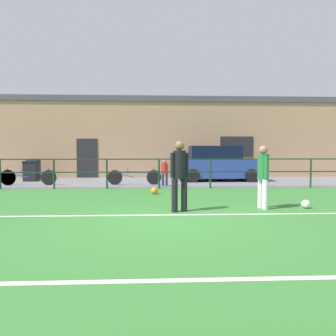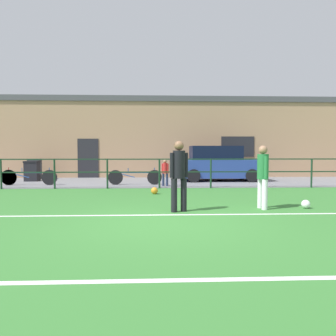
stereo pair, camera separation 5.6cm
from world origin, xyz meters
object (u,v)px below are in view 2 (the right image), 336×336
at_px(bicycle_parked_0, 135,177).
at_px(player_goalkeeper, 179,172).
at_px(soccer_ball_spare, 306,204).
at_px(trash_bin_0, 32,171).
at_px(parked_car_red, 218,164).
at_px(soccer_ball_match, 154,191).
at_px(bicycle_parked_1, 29,177).
at_px(trash_bin_1, 35,169).
at_px(player_striker, 263,173).
at_px(spectator_child, 165,171).

bearing_deg(bicycle_parked_0, player_goalkeeper, -77.04).
distance_m(soccer_ball_spare, trash_bin_0, 12.27).
height_order(parked_car_red, bicycle_parked_0, parked_car_red).
height_order(soccer_ball_spare, parked_car_red, parked_car_red).
distance_m(soccer_ball_match, bicycle_parked_1, 5.97).
bearing_deg(soccer_ball_spare, player_goalkeeper, -174.64).
bearing_deg(soccer_ball_match, trash_bin_0, 140.53).
relative_size(trash_bin_0, trash_bin_1, 0.93).
bearing_deg(bicycle_parked_0, player_striker, -58.82).
relative_size(parked_car_red, trash_bin_1, 3.86).
bearing_deg(player_goalkeeper, bicycle_parked_1, -65.90).
xyz_separation_m(spectator_child, trash_bin_1, (-6.47, 3.43, -0.10)).
height_order(soccer_ball_match, parked_car_red, parked_car_red).
height_order(player_striker, soccer_ball_match, player_striker).
bearing_deg(player_striker, parked_car_red, -11.29).
bearing_deg(soccer_ball_match, spectator_child, 79.53).
bearing_deg(player_goalkeeper, parked_car_red, -127.07).
height_order(soccer_ball_spare, trash_bin_1, trash_bin_1).
xyz_separation_m(player_striker, trash_bin_0, (-8.47, 7.67, -0.39)).
bearing_deg(soccer_ball_match, soccer_ball_spare, -37.33).
relative_size(player_goalkeeper, soccer_ball_match, 7.29).
relative_size(player_goalkeeper, soccer_ball_spare, 7.80).
height_order(soccer_ball_spare, spectator_child, spectator_child).
distance_m(soccer_ball_match, trash_bin_0, 7.50).
xyz_separation_m(soccer_ball_match, soccer_ball_spare, (3.79, -2.89, -0.01)).
bearing_deg(player_striker, soccer_ball_match, 34.37).
distance_m(player_striker, soccer_ball_spare, 1.36).
height_order(spectator_child, parked_car_red, parked_car_red).
bearing_deg(bicycle_parked_1, spectator_child, -5.30).
bearing_deg(bicycle_parked_1, soccer_ball_spare, -32.70).
relative_size(player_striker, bicycle_parked_0, 0.70).
relative_size(bicycle_parked_0, trash_bin_1, 2.22).
height_order(player_striker, bicycle_parked_0, player_striker).
distance_m(soccer_ball_spare, parked_car_red, 7.63).
distance_m(player_goalkeeper, bicycle_parked_0, 6.28).
xyz_separation_m(parked_car_red, bicycle_parked_0, (-3.89, -1.78, -0.46)).
bearing_deg(bicycle_parked_0, bicycle_parked_1, 180.00).
bearing_deg(trash_bin_0, soccer_ball_match, -39.47).
distance_m(bicycle_parked_1, trash_bin_1, 3.02).
distance_m(bicycle_parked_1, trash_bin_0, 1.96).
height_order(parked_car_red, trash_bin_1, parked_car_red).
bearing_deg(bicycle_parked_0, soccer_ball_spare, -51.41).
height_order(player_goalkeeper, spectator_child, player_goalkeeper).
xyz_separation_m(soccer_ball_match, trash_bin_1, (-6.03, 5.80, 0.42)).
bearing_deg(bicycle_parked_1, bicycle_parked_0, 0.00).
bearing_deg(bicycle_parked_0, spectator_child, -22.58).
bearing_deg(spectator_child, soccer_ball_match, 98.18).
bearing_deg(parked_car_red, player_striker, -92.90).
height_order(soccer_ball_spare, trash_bin_0, trash_bin_0).
bearing_deg(player_striker, player_goalkeeper, 89.51).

